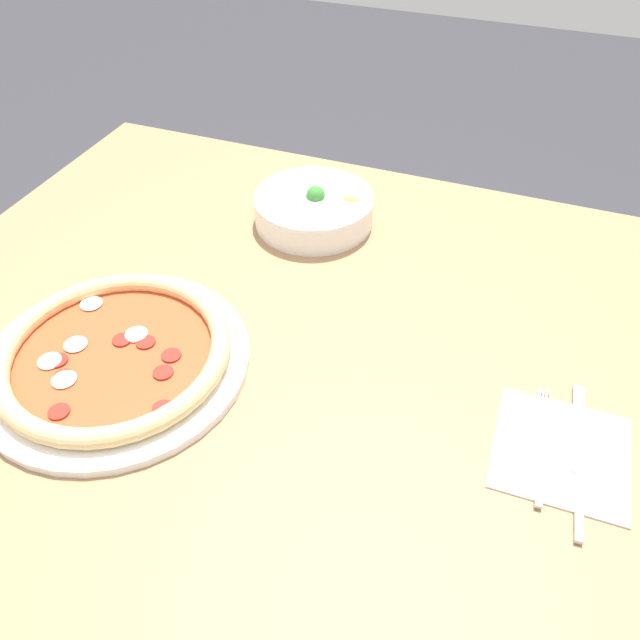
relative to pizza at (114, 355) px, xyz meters
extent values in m
plane|color=#333338|center=(0.21, 0.10, -0.78)|extent=(8.00, 8.00, 0.00)
cube|color=#99724C|center=(0.21, 0.10, -0.03)|extent=(1.22, 1.03, 0.03)
cylinder|color=olive|center=(-0.33, 0.55, -0.42)|extent=(0.06, 0.06, 0.74)
cylinder|color=olive|center=(0.75, 0.55, -0.42)|extent=(0.06, 0.06, 0.74)
cylinder|color=white|center=(0.00, 0.00, -0.01)|extent=(0.35, 0.35, 0.01)
torus|color=#DBB77A|center=(0.00, 0.00, 0.01)|extent=(0.31, 0.31, 0.03)
cylinder|color=#B74723|center=(0.00, 0.00, 0.00)|extent=(0.27, 0.27, 0.01)
cylinder|color=maroon|center=(0.03, 0.03, 0.00)|extent=(0.03, 0.03, 0.00)
cylinder|color=maroon|center=(0.08, -0.01, 0.00)|extent=(0.03, 0.03, 0.00)
cylinder|color=maroon|center=(-0.04, -0.06, 0.00)|extent=(0.03, 0.03, 0.00)
cylinder|color=maroon|center=(0.11, -0.06, 0.00)|extent=(0.03, 0.03, 0.00)
cylinder|color=maroon|center=(-0.06, -0.04, 0.00)|extent=(0.03, 0.03, 0.00)
cylinder|color=maroon|center=(-0.01, -0.11, 0.00)|extent=(0.03, 0.03, 0.00)
cylinder|color=maroon|center=(0.07, 0.02, 0.00)|extent=(0.03, 0.03, 0.00)
cylinder|color=maroon|center=(0.00, 0.03, 0.00)|extent=(0.03, 0.03, 0.00)
ellipsoid|color=silver|center=(-0.06, 0.00, 0.00)|extent=(0.03, 0.03, 0.01)
ellipsoid|color=silver|center=(0.01, 0.04, 0.00)|extent=(0.03, 0.03, 0.01)
ellipsoid|color=silver|center=(-0.09, 0.07, 0.00)|extent=(0.03, 0.03, 0.01)
ellipsoid|color=silver|center=(-0.07, -0.04, 0.00)|extent=(0.03, 0.03, 0.01)
ellipsoid|color=silver|center=(-0.03, -0.06, 0.00)|extent=(0.03, 0.03, 0.01)
cylinder|color=white|center=(0.13, 0.41, 0.01)|extent=(0.20, 0.20, 0.05)
torus|color=white|center=(0.13, 0.41, 0.03)|extent=(0.20, 0.20, 0.01)
ellipsoid|color=tan|center=(0.06, 0.44, 0.03)|extent=(0.04, 0.04, 0.02)
ellipsoid|color=tan|center=(0.11, 0.43, 0.03)|extent=(0.03, 0.04, 0.02)
ellipsoid|color=tan|center=(0.08, 0.45, 0.03)|extent=(0.04, 0.04, 0.02)
ellipsoid|color=tan|center=(0.11, 0.36, 0.02)|extent=(0.04, 0.04, 0.02)
ellipsoid|color=tan|center=(0.12, 0.40, 0.02)|extent=(0.03, 0.04, 0.02)
ellipsoid|color=tan|center=(0.13, 0.43, 0.02)|extent=(0.03, 0.02, 0.02)
ellipsoid|color=tan|center=(0.10, 0.38, 0.03)|extent=(0.03, 0.04, 0.02)
sphere|color=#388433|center=(0.13, 0.41, 0.04)|extent=(0.03, 0.03, 0.03)
ellipsoid|color=yellow|center=(0.19, 0.42, 0.03)|extent=(0.04, 0.02, 0.02)
cube|color=white|center=(0.57, 0.06, -0.02)|extent=(0.16, 0.16, 0.00)
cube|color=silver|center=(0.55, 0.04, -0.01)|extent=(0.02, 0.12, 0.00)
cube|color=silver|center=(0.55, 0.12, -0.01)|extent=(0.01, 0.05, 0.00)
cube|color=silver|center=(0.54, 0.12, -0.01)|extent=(0.01, 0.05, 0.00)
cube|color=silver|center=(0.54, 0.12, -0.01)|extent=(0.01, 0.05, 0.00)
cube|color=silver|center=(0.53, 0.12, -0.01)|extent=(0.01, 0.05, 0.00)
cube|color=silver|center=(0.59, -0.01, -0.01)|extent=(0.01, 0.09, 0.01)
cube|color=silver|center=(0.58, 0.11, -0.01)|extent=(0.02, 0.14, 0.00)
camera|label=1|loc=(0.45, -0.44, 0.59)|focal=35.00mm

